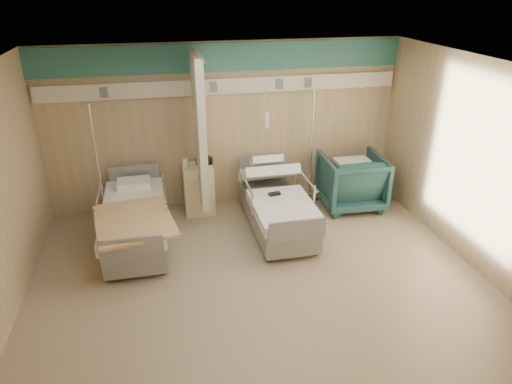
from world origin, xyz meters
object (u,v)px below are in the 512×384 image
visitor_armchair (351,181)px  iv_stand_left (104,203)px  bed_left (135,226)px  iv_stand_right (310,179)px  bedside_cabinet (199,189)px  bed_right (277,211)px

visitor_armchair → iv_stand_left: bearing=0.4°
visitor_armchair → iv_stand_left: iv_stand_left is taller
bed_left → iv_stand_right: (3.05, 0.91, 0.10)m
iv_stand_right → bedside_cabinet: bearing=-179.7°
bed_left → bedside_cabinet: bedside_cabinet is taller
bed_right → visitor_armchair: bearing=19.7°
iv_stand_right → bed_left: bearing=-163.3°
iv_stand_right → bed_right: bearing=-132.9°
bed_right → bed_left: 2.20m
bed_right → bedside_cabinet: (-1.15, 0.90, 0.11)m
bed_right → iv_stand_right: iv_stand_right is taller
bedside_cabinet → iv_stand_left: iv_stand_left is taller
bed_left → visitor_armchair: bearing=8.2°
bedside_cabinet → iv_stand_left: (-1.54, -0.19, -0.01)m
bed_left → bed_right: bearing=0.0°
bed_left → bedside_cabinet: (1.05, 0.90, 0.11)m
bed_right → bed_left: same height
bedside_cabinet → iv_stand_right: 2.00m
bed_right → iv_stand_right: size_ratio=1.07×
visitor_armchair → bed_right: bearing=22.5°
bed_left → iv_stand_right: size_ratio=1.07×
bed_right → iv_stand_left: 2.79m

